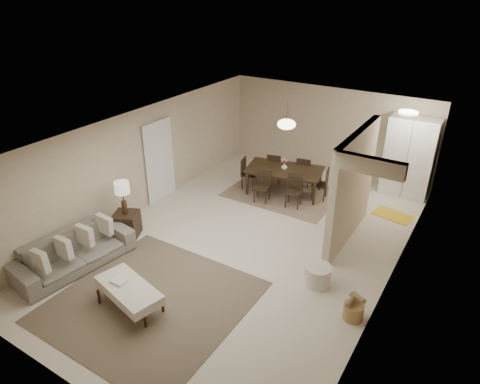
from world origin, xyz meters
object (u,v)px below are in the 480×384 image
Objects in this scene: side_table at (127,224)px; wicker_basket at (353,311)px; dining_table at (284,181)px; ottoman_bench at (129,290)px; round_pouf at (318,276)px; sofa at (74,252)px; pantry_cabinet at (409,158)px.

side_table reaches higher than wicker_basket.
side_table is 0.28× the size of dining_table.
ottoman_bench is at bearing -151.93° from wicker_basket.
side_table is at bearing -171.46° from round_pouf.
side_table is at bearing 149.90° from ottoman_bench.
round_pouf is 1.01m from wicker_basket.
sofa is at bearing -124.68° from dining_table.
side_table reaches higher than ottoman_bench.
pantry_cabinet is at bearing 48.44° from side_table.
round_pouf is 0.26× the size of dining_table.
dining_table is at bearing 61.53° from side_table.
pantry_cabinet is 6.14× the size of wicker_basket.
pantry_cabinet is 4.15× the size of round_pouf.
sofa is 5.42m from wicker_basket.
side_table is 4.33m from round_pouf.
dining_table reaches higher than ottoman_bench.
wicker_basket is at bearing 41.71° from ottoman_bench.
ottoman_bench is 2.54× the size of side_table.
pantry_cabinet reaches higher than ottoman_bench.
wicker_basket is at bearing -61.56° from dining_table.
ottoman_bench is 0.72× the size of dining_table.
pantry_cabinet is 3.27m from dining_table.
sofa reaches higher than round_pouf.
dining_table is (-2.27, 3.07, 0.15)m from round_pouf.
ottoman_bench is 2.44m from side_table.
ottoman_bench is 3.44m from round_pouf.
pantry_cabinet reaches higher than round_pouf.
round_pouf is at bearing -66.20° from dining_table.
dining_table reaches higher than side_table.
wicker_basket is at bearing -66.13° from sofa.
side_table reaches higher than round_pouf.
sofa is 1.19× the size of dining_table.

